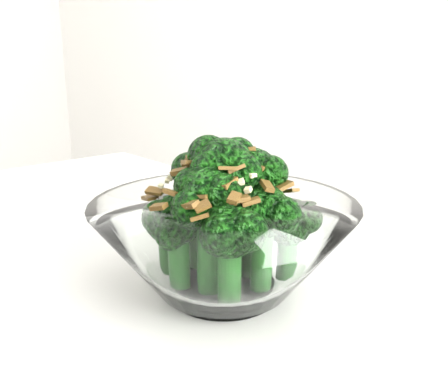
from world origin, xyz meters
The scene contains 1 object.
broccoli_dish centered at (0.03, 0.27, 0.80)m, with size 0.21×0.21×0.13m.
Camera 1 is at (0.22, -0.06, 0.95)m, focal length 40.00 mm.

